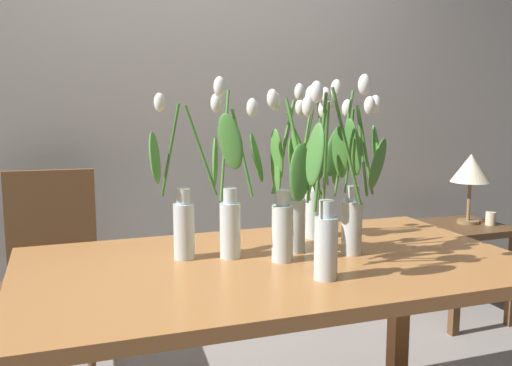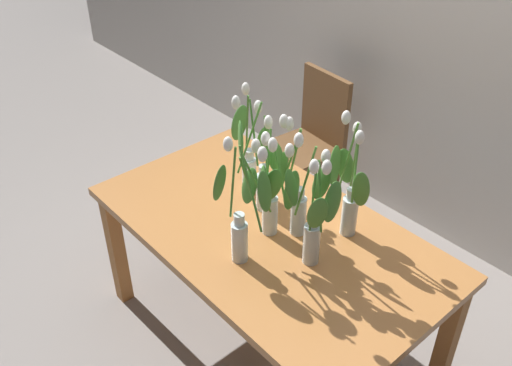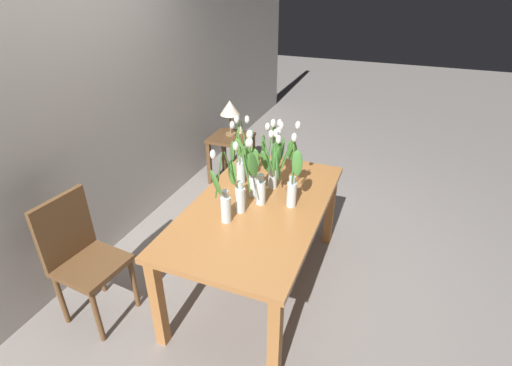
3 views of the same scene
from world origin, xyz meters
TOP-DOWN VIEW (x-y plane):
  - ground_plane at (0.00, 0.00)m, footprint 18.00×18.00m
  - room_wall_rear at (0.00, 1.44)m, footprint 9.00×0.10m
  - dining_table at (0.00, 0.00)m, footprint 1.60×0.90m
  - tulip_vase_0 at (-0.11, 0.06)m, footprint 0.21×0.17m
  - tulip_vase_1 at (0.24, 0.24)m, footprint 0.22×0.17m
  - tulip_vase_2 at (0.05, -0.02)m, footprint 0.18×0.16m
  - tulip_vase_3 at (0.08, -0.19)m, footprint 0.23×0.23m
  - tulip_vase_4 at (0.27, -0.01)m, footprint 0.22×0.19m
  - tulip_vase_5 at (0.08, 0.07)m, footprint 0.14×0.12m
  - tulip_vase_6 at (-0.26, 0.12)m, footprint 0.24×0.13m
  - dining_chair at (-0.69, 1.01)m, footprint 0.43×0.43m

SIDE VIEW (x-z plane):
  - ground_plane at x=0.00m, z-range 0.00..0.00m
  - dining_chair at x=-0.69m, z-range 0.06..0.99m
  - dining_table at x=0.00m, z-range 0.28..1.02m
  - tulip_vase_2 at x=0.05m, z-range 0.64..1.19m
  - tulip_vase_5 at x=0.08m, z-range 0.65..1.19m
  - tulip_vase_6 at x=-0.26m, z-range 0.66..1.19m
  - tulip_vase_0 at x=-0.11m, z-range 0.64..1.22m
  - tulip_vase_1 at x=0.24m, z-range 0.66..1.23m
  - tulip_vase_4 at x=0.27m, z-range 0.69..1.26m
  - tulip_vase_3 at x=0.08m, z-range 0.69..1.27m
  - room_wall_rear at x=0.00m, z-range 0.00..2.70m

